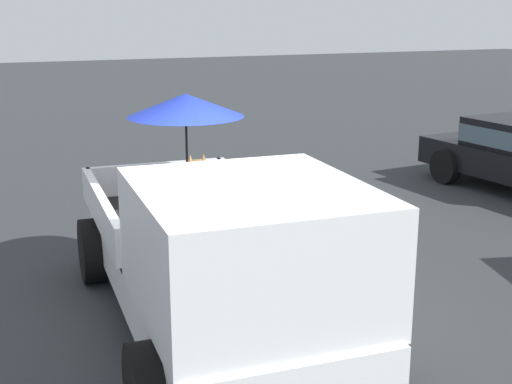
{
  "coord_description": "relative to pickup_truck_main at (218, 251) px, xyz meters",
  "views": [
    {
      "loc": [
        6.53,
        -2.2,
        3.31
      ],
      "look_at": [
        -1.18,
        1.06,
        1.1
      ],
      "focal_mm": 49.1,
      "sensor_mm": 36.0,
      "label": 1
    }
  ],
  "objects": [
    {
      "name": "pickup_truck_main",
      "position": [
        0.0,
        0.0,
        0.0
      ],
      "size": [
        5.14,
        2.47,
        2.3
      ],
      "rotation": [
        0.0,
        0.0,
        -0.05
      ],
      "color": "black",
      "rests_on": "ground"
    },
    {
      "name": "ground_plane",
      "position": [
        -0.38,
        0.01,
        -0.99
      ],
      "size": [
        80.0,
        80.0,
        0.0
      ],
      "primitive_type": "plane",
      "color": "#2D3033"
    }
  ]
}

